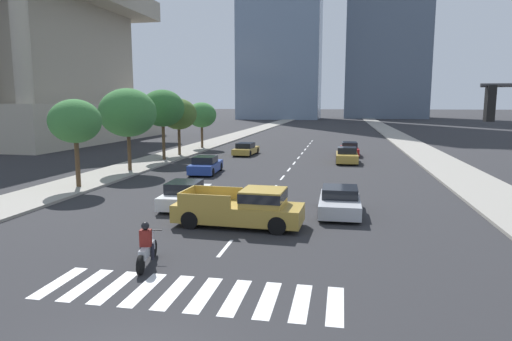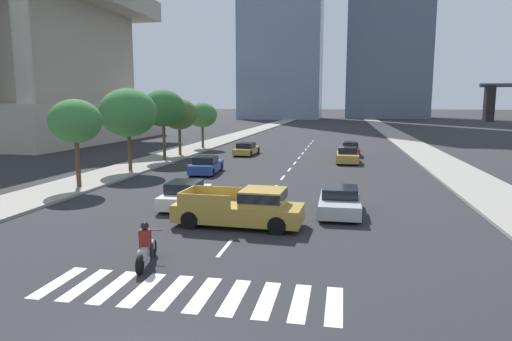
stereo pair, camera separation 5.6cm
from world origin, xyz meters
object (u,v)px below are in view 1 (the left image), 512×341
sedan_red_4 (349,149)px  sedan_silver_0 (340,202)px  motorcycle_trailing (147,248)px  sedan_gold_3 (347,156)px  street_tree_fourth (179,114)px  street_tree_nearest (75,121)px  sedan_gold_2 (246,149)px  street_tree_third (163,108)px  sedan_white_1 (185,195)px  sedan_blue_5 (206,165)px  street_tree_fifth (202,115)px  street_tree_second (128,113)px  pickup_truck (245,208)px

sedan_red_4 → sedan_silver_0: bearing=-3.8°
motorcycle_trailing → sedan_red_4: 33.83m
motorcycle_trailing → sedan_silver_0: (6.15, 8.29, 0.01)m
sedan_gold_3 → street_tree_fourth: street_tree_fourth is taller
sedan_gold_3 → street_tree_fourth: 16.98m
street_tree_nearest → sedan_gold_3: bearing=43.6°
sedan_gold_2 → street_tree_nearest: size_ratio=0.86×
sedan_silver_0 → street_tree_fourth: bearing=-143.2°
street_tree_third → street_tree_fourth: bearing=90.0°
street_tree_nearest → street_tree_third: (-0.00, 13.66, 0.64)m
sedan_white_1 → street_tree_nearest: (-8.13, 3.21, 3.57)m
sedan_blue_5 → street_tree_fifth: bearing=15.1°
sedan_gold_2 → street_tree_fourth: (-6.33, -2.31, 3.61)m
sedan_silver_0 → sedan_white_1: (-7.84, 0.12, 0.01)m
sedan_red_4 → street_tree_second: street_tree_second is taller
sedan_white_1 → pickup_truck: bearing=-132.8°
pickup_truck → sedan_gold_3: 22.57m
street_tree_third → street_tree_fifth: street_tree_third is taller
sedan_blue_5 → street_tree_fourth: street_tree_fourth is taller
street_tree_fourth → street_tree_third: bearing=-90.0°
sedan_red_4 → street_tree_fourth: size_ratio=0.83×
street_tree_nearest → street_tree_third: size_ratio=0.85×
sedan_gold_2 → sedan_gold_3: size_ratio=1.08×
street_tree_nearest → sedan_gold_2: bearing=72.4°
street_tree_fourth → street_tree_fifth: size_ratio=1.07×
street_tree_nearest → street_tree_second: bearing=90.0°
motorcycle_trailing → pickup_truck: 5.61m
pickup_truck → street_tree_fifth: (-11.96, 31.53, 3.11)m
sedan_red_4 → sedan_gold_3: bearing=-4.9°
sedan_white_1 → street_tree_fourth: street_tree_fourth is taller
motorcycle_trailing → sedan_blue_5: 19.41m
sedan_silver_0 → street_tree_fourth: (-15.98, 20.98, 3.60)m
street_tree_second → street_tree_fourth: bearing=90.0°
motorcycle_trailing → street_tree_third: size_ratio=0.35×
sedan_silver_0 → street_tree_third: street_tree_third is taller
street_tree_second → street_tree_fifth: bearing=90.0°
sedan_silver_0 → street_tree_third: bearing=-137.2°
street_tree_third → sedan_gold_3: bearing=7.0°
motorcycle_trailing → sedan_gold_2: bearing=-3.4°
sedan_blue_5 → street_tree_third: (-5.93, 6.26, 4.21)m
pickup_truck → street_tree_third: size_ratio=0.88×
sedan_gold_2 → sedan_red_4: 10.57m
street_tree_nearest → street_tree_third: street_tree_third is taller
street_tree_nearest → street_tree_fourth: size_ratio=0.96×
sedan_blue_5 → street_tree_second: street_tree_second is taller
sedan_white_1 → sedan_red_4: sedan_red_4 is taller
sedan_silver_0 → street_tree_third: size_ratio=0.67×
street_tree_fourth → pickup_truck: bearing=-63.6°
sedan_blue_5 → street_tree_third: street_tree_third is taller
pickup_truck → street_tree_third: street_tree_third is taller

